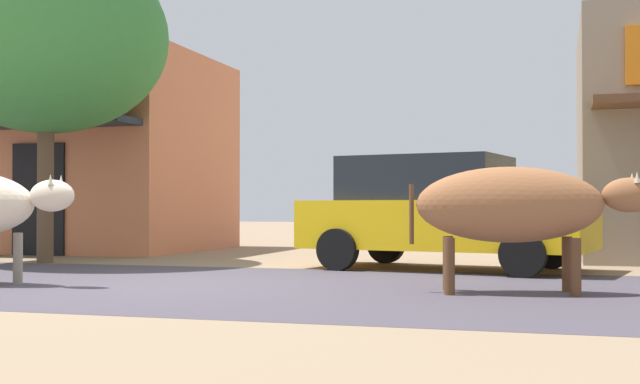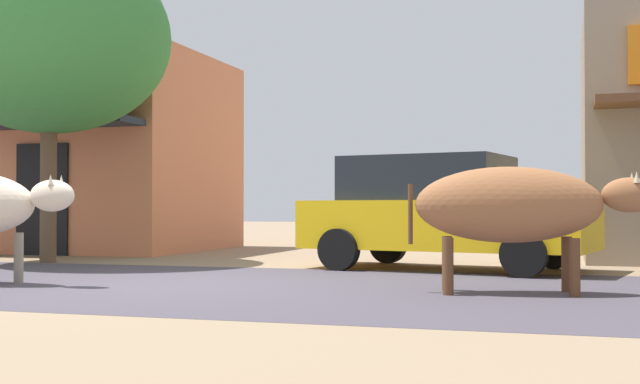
% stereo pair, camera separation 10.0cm
% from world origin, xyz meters
% --- Properties ---
extents(ground, '(80.00, 80.00, 0.00)m').
position_xyz_m(ground, '(0.00, 0.00, 0.00)').
color(ground, '#92795C').
extents(asphalt_road, '(72.00, 5.44, 0.00)m').
position_xyz_m(asphalt_road, '(0.00, 0.00, 0.00)').
color(asphalt_road, '#47414B').
rests_on(asphalt_road, ground).
extents(storefront_left_cafe, '(6.22, 5.28, 4.06)m').
position_xyz_m(storefront_left_cafe, '(-5.62, 6.76, 2.03)').
color(storefront_left_cafe, '#D37951').
rests_on(storefront_left_cafe, ground).
extents(roadside_tree, '(3.95, 3.95, 5.27)m').
position_xyz_m(roadside_tree, '(-3.46, 2.85, 3.68)').
color(roadside_tree, brown).
rests_on(roadside_tree, ground).
extents(parked_hatchback_car, '(4.32, 2.55, 1.64)m').
position_xyz_m(parked_hatchback_car, '(2.91, 3.21, 0.84)').
color(parked_hatchback_car, yellow).
rests_on(parked_hatchback_car, ground).
extents(cow_far_dark, '(2.53, 1.00, 1.33)m').
position_xyz_m(cow_far_dark, '(4.13, 0.06, 0.92)').
color(cow_far_dark, '#9A5F39').
rests_on(cow_far_dark, ground).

